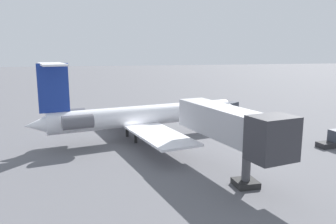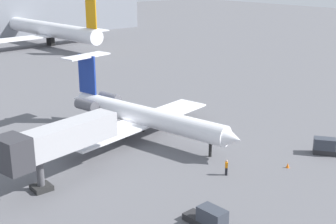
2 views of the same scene
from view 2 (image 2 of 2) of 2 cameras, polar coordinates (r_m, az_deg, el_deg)
name	(u,v)px [view 2 (image 2 of 2)]	position (r m, az deg, el deg)	size (l,w,h in m)	color
ground_plane	(121,140)	(58.72, -5.81, -3.42)	(400.00, 400.00, 0.10)	#5B5B60
regional_jet	(140,114)	(58.70, -3.45, -0.27)	(23.49, 27.30, 9.37)	white
jet_bridge	(53,142)	(46.45, -13.96, -3.55)	(13.39, 5.41, 6.21)	#ADADB2
ground_crew_marshaller	(226,167)	(48.79, 7.17, -6.76)	(0.46, 0.47, 1.69)	black
baggage_tug_lead	(209,219)	(39.40, 5.04, -12.92)	(1.64, 4.08, 1.90)	#262628
baggage_tug_trailing	(327,147)	(56.73, 18.96, -4.11)	(3.47, 4.06, 1.90)	#262628
traffic_cone_near	(288,165)	(51.95, 14.48, -6.36)	(0.36, 0.36, 0.55)	orange
parked_airliner_west_mid	(50,30)	(133.54, -14.26, 9.73)	(36.88, 43.62, 13.40)	white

